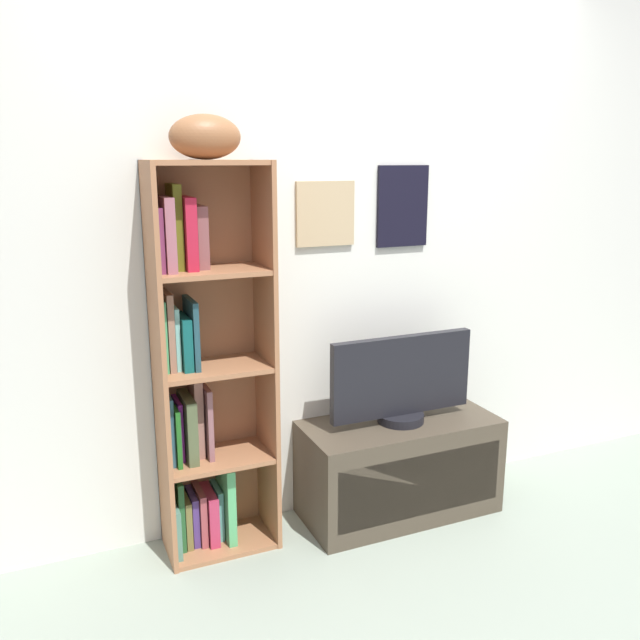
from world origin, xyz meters
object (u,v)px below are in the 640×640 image
object	(u,v)px
football	(205,137)
television	(402,380)
bookshelf	(201,377)
tv_stand	(399,467)

from	to	relation	value
football	television	bearing A→B (deg)	-4.38
bookshelf	tv_stand	world-z (taller)	bookshelf
tv_stand	television	world-z (taller)	television
bookshelf	football	size ratio (longest dim) A/B	5.97
bookshelf	television	distance (m)	0.93
football	tv_stand	xyz separation A→B (m)	(0.87, -0.07, -1.52)
tv_stand	bookshelf	bearing A→B (deg)	173.69
bookshelf	football	bearing A→B (deg)	-33.60
football	tv_stand	distance (m)	1.75
bookshelf	television	xyz separation A→B (m)	(0.92, -0.10, -0.11)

